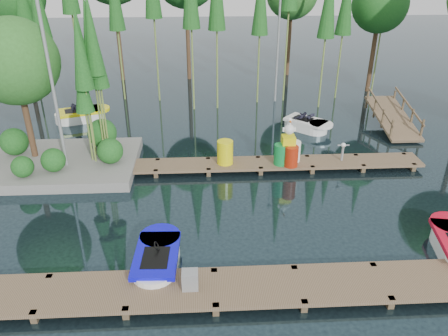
{
  "coord_description": "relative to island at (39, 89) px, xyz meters",
  "views": [
    {
      "loc": [
        -0.22,
        -12.94,
        7.96
      ],
      "look_at": [
        0.5,
        0.5,
        1.1
      ],
      "focal_mm": 35.0,
      "sensor_mm": 36.0,
      "label": 1
    }
  ],
  "objects": [
    {
      "name": "boat_yellow_far",
      "position": [
        -0.06,
        5.1,
        -2.89
      ],
      "size": [
        2.98,
        2.07,
        1.37
      ],
      "rotation": [
        0.0,
        0.0,
        -0.01
      ],
      "color": "white",
      "rests_on": "ground"
    },
    {
      "name": "seagull_post",
      "position": [
        11.62,
        -0.79,
        -2.37
      ],
      "size": [
        0.47,
        0.26,
        0.76
      ],
      "color": "gray",
      "rests_on": "far_dock"
    },
    {
      "name": "boat_white_far",
      "position": [
        11.13,
        3.26,
        -2.92
      ],
      "size": [
        2.57,
        2.5,
        1.17
      ],
      "rotation": [
        0.0,
        0.0,
        -0.05
      ],
      "color": "white",
      "rests_on": "ground"
    },
    {
      "name": "near_dock",
      "position": [
        6.3,
        -7.79,
        -2.95
      ],
      "size": [
        18.0,
        1.5,
        0.5
      ],
      "color": "brown",
      "rests_on": "ground"
    },
    {
      "name": "ramp",
      "position": [
        15.3,
        3.21,
        -2.6
      ],
      "size": [
        1.5,
        3.94,
        1.49
      ],
      "color": "brown",
      "rests_on": "ground"
    },
    {
      "name": "ground_plane",
      "position": [
        6.3,
        -3.29,
        -3.18
      ],
      "size": [
        90.0,
        90.0,
        0.0
      ],
      "primitive_type": "plane",
      "color": "#1D2F36"
    },
    {
      "name": "drum_cluster",
      "position": [
        9.42,
        -0.94,
        -2.33
      ],
      "size": [
        1.09,
        1.0,
        1.89
      ],
      "color": "#0E7E35",
      "rests_on": "far_dock"
    },
    {
      "name": "far_dock",
      "position": [
        7.3,
        -0.79,
        -2.95
      ],
      "size": [
        15.0,
        1.2,
        0.5
      ],
      "color": "brown",
      "rests_on": "ground"
    },
    {
      "name": "utility_cabinet",
      "position": [
        5.68,
        -7.79,
        -2.63
      ],
      "size": [
        0.41,
        0.34,
        0.5
      ],
      "primitive_type": "cube",
      "color": "gray",
      "rests_on": "near_dock"
    },
    {
      "name": "lamp_island",
      "position": [
        0.8,
        -0.79,
        1.08
      ],
      "size": [
        0.3,
        0.3,
        7.25
      ],
      "color": "gray",
      "rests_on": "ground"
    },
    {
      "name": "lamp_rear",
      "position": [
        10.3,
        7.71,
        1.08
      ],
      "size": [
        0.3,
        0.3,
        7.25
      ],
      "color": "gray",
      "rests_on": "ground"
    },
    {
      "name": "boat_blue",
      "position": [
        4.75,
        -6.62,
        -2.93
      ],
      "size": [
        1.27,
        2.62,
        0.87
      ],
      "rotation": [
        0.0,
        0.0,
        -0.04
      ],
      "color": "white",
      "rests_on": "ground"
    },
    {
      "name": "yellow_barrel",
      "position": [
        6.95,
        -0.79,
        -2.41
      ],
      "size": [
        0.63,
        0.63,
        0.94
      ],
      "primitive_type": "cylinder",
      "color": "yellow",
      "rests_on": "far_dock"
    },
    {
      "name": "island",
      "position": [
        0.0,
        0.0,
        0.0
      ],
      "size": [
        6.2,
        4.2,
        6.75
      ],
      "color": "slate",
      "rests_on": "ground"
    }
  ]
}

